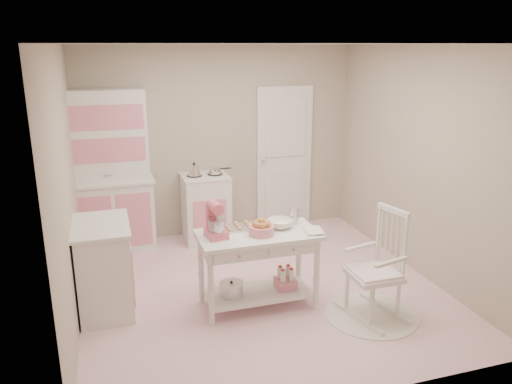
# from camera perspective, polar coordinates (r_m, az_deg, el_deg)

# --- Properties ---
(room_shell) EXTENTS (3.84, 3.84, 2.62)m
(room_shell) POSITION_cam_1_polar(r_m,az_deg,el_deg) (5.08, 0.64, 5.78)
(room_shell) COLOR #F99CBB
(room_shell) RESTS_ON ground
(door) EXTENTS (0.82, 0.05, 2.04)m
(door) POSITION_cam_1_polar(r_m,az_deg,el_deg) (7.24, 3.25, 3.94)
(door) COLOR white
(door) RESTS_ON ground
(hutch) EXTENTS (1.06, 0.50, 2.08)m
(hutch) POSITION_cam_1_polar(r_m,az_deg,el_deg) (6.59, -16.26, 2.22)
(hutch) COLOR white
(hutch) RESTS_ON ground
(stove) EXTENTS (0.62, 0.57, 0.92)m
(stove) POSITION_cam_1_polar(r_m,az_deg,el_deg) (6.82, -5.76, -1.79)
(stove) COLOR white
(stove) RESTS_ON ground
(base_cabinet) EXTENTS (0.54, 0.84, 0.92)m
(base_cabinet) POSITION_cam_1_polar(r_m,az_deg,el_deg) (5.26, -16.94, -8.21)
(base_cabinet) COLOR white
(base_cabinet) RESTS_ON ground
(lace_rug) EXTENTS (0.92, 0.92, 0.01)m
(lace_rug) POSITION_cam_1_polar(r_m,az_deg,el_deg) (5.25, 12.99, -13.49)
(lace_rug) COLOR white
(lace_rug) RESTS_ON ground
(rocking_chair) EXTENTS (0.63, 0.81, 1.10)m
(rocking_chair) POSITION_cam_1_polar(r_m,az_deg,el_deg) (5.00, 13.40, -8.08)
(rocking_chair) COLOR white
(rocking_chair) RESTS_ON ground
(work_table) EXTENTS (1.20, 0.60, 0.80)m
(work_table) POSITION_cam_1_polar(r_m,az_deg,el_deg) (5.12, 0.23, -8.88)
(work_table) COLOR white
(work_table) RESTS_ON ground
(stand_mixer) EXTENTS (0.23, 0.30, 0.34)m
(stand_mixer) POSITION_cam_1_polar(r_m,az_deg,el_deg) (4.81, -4.61, -3.25)
(stand_mixer) COLOR #DC5D79
(stand_mixer) RESTS_ON work_table
(cookie_tray) EXTENTS (0.34, 0.24, 0.02)m
(cookie_tray) POSITION_cam_1_polar(r_m,az_deg,el_deg) (5.08, -2.00, -4.09)
(cookie_tray) COLOR silver
(cookie_tray) RESTS_ON work_table
(bread_basket) EXTENTS (0.25, 0.25, 0.09)m
(bread_basket) POSITION_cam_1_polar(r_m,az_deg,el_deg) (4.90, 0.64, -4.39)
(bread_basket) COLOR pink
(bread_basket) RESTS_ON work_table
(mixing_bowl) EXTENTS (0.27, 0.27, 0.08)m
(mixing_bowl) POSITION_cam_1_polar(r_m,az_deg,el_deg) (5.09, 2.76, -3.63)
(mixing_bowl) COLOR white
(mixing_bowl) RESTS_ON work_table
(metal_pitcher) EXTENTS (0.10, 0.10, 0.17)m
(metal_pitcher) POSITION_cam_1_polar(r_m,az_deg,el_deg) (5.21, 4.33, -2.69)
(metal_pitcher) COLOR silver
(metal_pitcher) RESTS_ON work_table
(recipe_book) EXTENTS (0.21, 0.26, 0.02)m
(recipe_book) POSITION_cam_1_polar(r_m,az_deg,el_deg) (4.99, 5.60, -4.48)
(recipe_book) COLOR white
(recipe_book) RESTS_ON work_table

